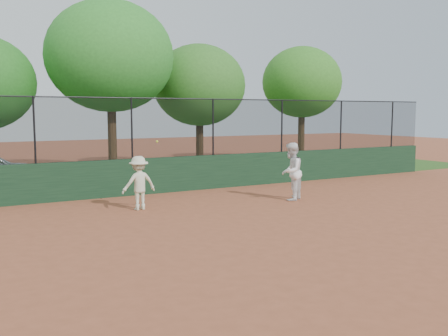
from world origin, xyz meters
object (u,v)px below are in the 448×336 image
tree_2 (110,56)px  tree_4 (302,82)px  tree_3 (199,85)px  player_second (291,172)px  player_main (139,183)px

tree_2 → tree_4: size_ratio=1.18×
tree_3 → player_second: bearing=-98.9°
tree_3 → tree_4: (5.99, -0.21, 0.30)m
player_main → tree_3: bearing=53.8°
player_second → player_main: (-4.64, 0.86, -0.14)m
tree_2 → tree_3: tree_2 is taller
player_second → tree_4: size_ratio=0.29×
player_second → tree_4: bearing=-165.4°
tree_2 → tree_4: 10.63m
player_second → tree_2: tree_2 is taller
player_second → tree_3: 9.77m
player_second → tree_3: (1.44, 9.16, 3.09)m
tree_3 → tree_2: bearing=-167.7°
player_main → tree_2: size_ratio=0.27×
tree_3 → tree_4: tree_4 is taller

